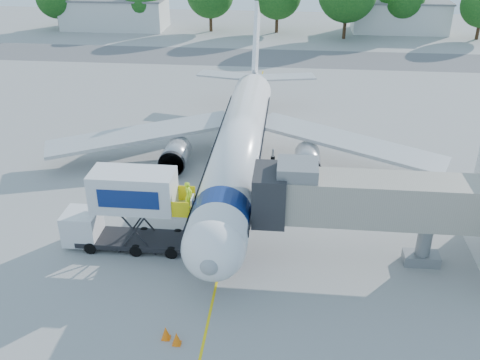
# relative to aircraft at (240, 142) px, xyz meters

# --- Properties ---
(ground) EXTENTS (160.00, 160.00, 0.00)m
(ground) POSITION_rel_aircraft_xyz_m (0.00, -4.12, -2.95)
(ground) COLOR gray
(ground) RESTS_ON ground
(guidance_line) EXTENTS (0.15, 70.00, 0.01)m
(guidance_line) POSITION_rel_aircraft_xyz_m (0.00, -4.12, -2.94)
(guidance_line) COLOR yellow
(guidance_line) RESTS_ON ground
(taxiway_strip) EXTENTS (120.00, 10.00, 0.01)m
(taxiway_strip) POSITION_rel_aircraft_xyz_m (0.00, 37.88, -2.94)
(taxiway_strip) COLOR #59595B
(taxiway_strip) RESTS_ON ground
(aircraft) EXTENTS (34.17, 37.73, 11.35)m
(aircraft) POSITION_rel_aircraft_xyz_m (0.00, 0.00, 0.00)
(aircraft) COLOR white
(aircraft) RESTS_ON ground
(jet_bridge) EXTENTS (13.90, 3.20, 6.60)m
(jet_bridge) POSITION_rel_aircraft_xyz_m (7.99, -11.12, 1.39)
(jet_bridge) COLOR #9D9587
(jet_bridge) RESTS_ON ground
(catering_hiloader) EXTENTS (8.55, 2.44, 5.50)m
(catering_hiloader) POSITION_rel_aircraft_xyz_m (-6.26, -11.12, -0.19)
(catering_hiloader) COLOR black
(catering_hiloader) RESTS_ON ground
(ground_tug) EXTENTS (4.13, 3.19, 1.47)m
(ground_tug) POSITION_rel_aircraft_xyz_m (-0.99, -19.75, -2.17)
(ground_tug) COLOR silver
(ground_tug) RESTS_ON ground
(safety_cone_a) EXTENTS (0.48, 0.48, 0.77)m
(safety_cone_a) POSITION_rel_aircraft_xyz_m (-1.98, -19.16, -2.58)
(safety_cone_a) COLOR orange
(safety_cone_a) RESTS_ON ground
(safety_cone_b) EXTENTS (0.47, 0.47, 0.75)m
(safety_cone_b) POSITION_rel_aircraft_xyz_m (-1.35, -19.49, -2.59)
(safety_cone_b) COLOR orange
(safety_cone_b) RESTS_ON ground
(outbuilding_left) EXTENTS (18.40, 8.40, 5.30)m
(outbuilding_left) POSITION_rel_aircraft_xyz_m (-28.00, 55.88, -0.29)
(outbuilding_left) COLOR silver
(outbuilding_left) RESTS_ON ground
(outbuilding_right) EXTENTS (16.40, 7.40, 5.30)m
(outbuilding_right) POSITION_rel_aircraft_xyz_m (22.00, 57.88, -0.29)
(outbuilding_right) COLOR silver
(outbuilding_right) RESTS_ON ground
(tree_b) EXTENTS (6.14, 6.14, 7.83)m
(tree_b) POSITION_rel_aircraft_xyz_m (-22.40, 54.62, 1.80)
(tree_b) COLOR #382314
(tree_b) RESTS_ON ground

